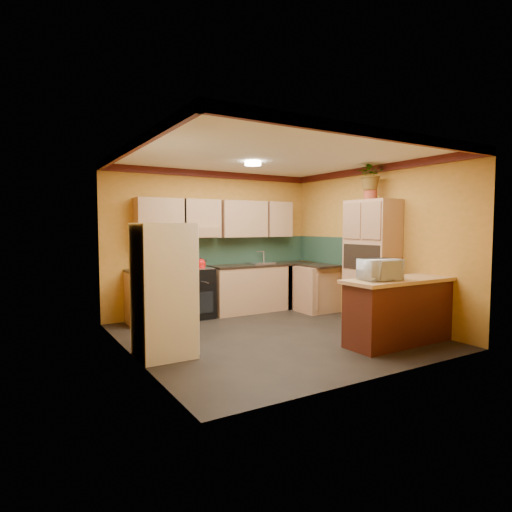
% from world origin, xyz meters
% --- Properties ---
extents(room_shell, '(4.24, 4.24, 2.72)m').
position_xyz_m(room_shell, '(0.02, 0.28, 2.09)').
color(room_shell, black).
rests_on(room_shell, ground).
extents(base_cabinets_back, '(3.65, 0.60, 0.88)m').
position_xyz_m(base_cabinets_back, '(0.11, 1.80, 0.44)').
color(base_cabinets_back, tan).
rests_on(base_cabinets_back, ground).
extents(countertop_back, '(3.65, 0.62, 0.04)m').
position_xyz_m(countertop_back, '(0.11, 1.80, 0.90)').
color(countertop_back, black).
rests_on(countertop_back, base_cabinets_back).
extents(stove, '(0.58, 0.58, 0.91)m').
position_xyz_m(stove, '(-0.51, 1.80, 0.46)').
color(stove, black).
rests_on(stove, ground).
extents(kettle, '(0.19, 0.19, 0.18)m').
position_xyz_m(kettle, '(-0.41, 1.75, 1.00)').
color(kettle, red).
rests_on(kettle, stove).
extents(sink, '(0.48, 0.40, 0.03)m').
position_xyz_m(sink, '(0.89, 1.80, 0.94)').
color(sink, silver).
rests_on(sink, countertop_back).
extents(base_cabinets_right, '(0.60, 0.80, 0.88)m').
position_xyz_m(base_cabinets_right, '(1.80, 1.11, 0.44)').
color(base_cabinets_right, tan).
rests_on(base_cabinets_right, ground).
extents(countertop_right, '(0.62, 0.80, 0.04)m').
position_xyz_m(countertop_right, '(1.80, 1.11, 0.90)').
color(countertop_right, black).
rests_on(countertop_right, base_cabinets_right).
extents(fridge, '(0.68, 0.66, 1.70)m').
position_xyz_m(fridge, '(-1.75, -0.14, 0.85)').
color(fridge, white).
rests_on(fridge, ground).
extents(pantry, '(0.48, 0.90, 2.10)m').
position_xyz_m(pantry, '(1.85, -0.19, 1.05)').
color(pantry, tan).
rests_on(pantry, ground).
extents(fern_pot, '(0.22, 0.22, 0.16)m').
position_xyz_m(fern_pot, '(1.85, -0.14, 2.18)').
color(fern_pot, '#973A24').
rests_on(fern_pot, pantry).
extents(fern, '(0.48, 0.42, 0.53)m').
position_xyz_m(fern, '(1.85, -0.14, 2.52)').
color(fern, tan).
rests_on(fern, fern_pot).
extents(breakfast_bar, '(1.80, 0.55, 0.88)m').
position_xyz_m(breakfast_bar, '(1.37, -1.28, 0.44)').
color(breakfast_bar, '#541A13').
rests_on(breakfast_bar, ground).
extents(bar_top, '(1.90, 0.65, 0.05)m').
position_xyz_m(bar_top, '(1.37, -1.28, 0.91)').
color(bar_top, tan).
rests_on(bar_top, breakfast_bar).
extents(microwave, '(0.57, 0.44, 0.29)m').
position_xyz_m(microwave, '(0.89, -1.28, 1.07)').
color(microwave, white).
rests_on(microwave, bar_top).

